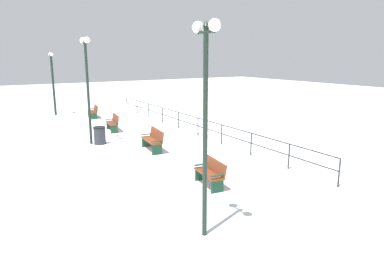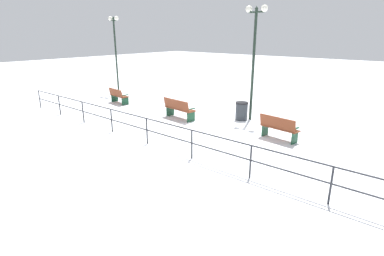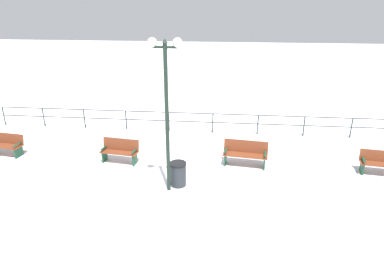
# 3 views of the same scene
# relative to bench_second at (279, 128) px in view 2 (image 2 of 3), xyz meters

# --- Properties ---
(ground_plane) EXTENTS (80.00, 80.00, 0.00)m
(ground_plane) POSITION_rel_bench_second_xyz_m (-0.07, 2.41, -0.48)
(ground_plane) COLOR white
(ground_plane) RESTS_ON ground
(bench_second) EXTENTS (0.67, 1.52, 0.93)m
(bench_second) POSITION_rel_bench_second_xyz_m (0.00, 0.00, 0.00)
(bench_second) COLOR brown
(bench_second) RESTS_ON ground
(bench_third) EXTENTS (0.75, 1.73, 0.95)m
(bench_third) POSITION_rel_bench_second_xyz_m (-0.23, 4.84, 0.01)
(bench_third) COLOR brown
(bench_third) RESTS_ON ground
(bench_fourth) EXTENTS (0.70, 1.43, 0.86)m
(bench_fourth) POSITION_rel_bench_second_xyz_m (-0.02, 9.68, -0.04)
(bench_fourth) COLOR brown
(bench_fourth) RESTS_ON ground
(lamppost_middle) EXTENTS (0.29, 1.02, 4.97)m
(lamppost_middle) POSITION_rel_bench_second_xyz_m (1.84, 2.23, 2.99)
(lamppost_middle) COLOR #1E2D23
(lamppost_middle) RESTS_ON ground
(lamppost_far) EXTENTS (0.26, 0.88, 4.85)m
(lamppost_far) POSITION_rel_bench_second_xyz_m (1.84, 12.16, 2.88)
(lamppost_far) COLOR #1E2D23
(lamppost_far) RESTS_ON ground
(waterfront_railing) EXTENTS (0.05, 19.03, 0.97)m
(waterfront_railing) POSITION_rel_bench_second_xyz_m (-3.44, 2.41, 0.18)
(waterfront_railing) COLOR #26282D
(waterfront_railing) RESTS_ON ground
(trash_bin) EXTENTS (0.57, 0.57, 0.84)m
(trash_bin) POSITION_rel_bench_second_xyz_m (1.49, 2.50, -0.06)
(trash_bin) COLOR #2D3338
(trash_bin) RESTS_ON ground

